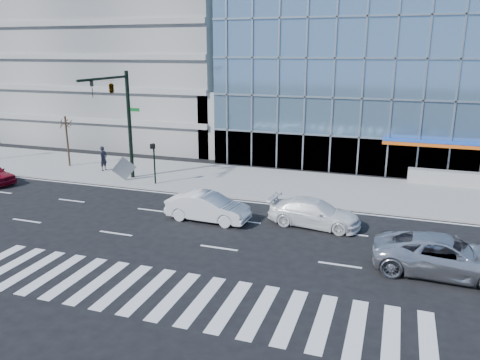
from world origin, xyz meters
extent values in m
plane|color=black|center=(0.00, 0.00, 0.00)|extent=(160.00, 160.00, 0.00)
cube|color=gray|center=(0.00, 8.00, 0.07)|extent=(120.00, 8.00, 0.15)
cube|color=#6A92B1|center=(14.00, 26.00, 7.50)|extent=(42.00, 26.00, 15.00)
cube|color=gray|center=(-20.00, 26.00, 10.00)|extent=(24.00, 24.00, 20.00)
cube|color=gray|center=(-6.00, 18.00, 3.00)|extent=(6.00, 8.00, 6.00)
cylinder|color=black|center=(-11.00, 6.00, 4.15)|extent=(0.28, 0.28, 8.00)
cylinder|color=black|center=(-11.00, 3.20, 7.75)|extent=(0.18, 5.60, 0.18)
imported|color=black|center=(-11.00, 1.80, 7.15)|extent=(0.18, 0.22, 1.10)
imported|color=black|center=(-11.00, 4.00, 7.15)|extent=(0.48, 2.24, 0.90)
cube|color=#0C591E|center=(-10.55, 6.00, 5.35)|extent=(0.90, 0.05, 0.25)
cylinder|color=black|center=(-8.50, 5.00, 1.65)|extent=(0.12, 0.12, 3.00)
cube|color=black|center=(-8.50, 4.85, 2.95)|extent=(0.30, 0.25, 0.35)
cylinder|color=#332319|center=(-18.00, 7.50, 2.25)|extent=(0.16, 0.16, 4.20)
ellipsoid|color=#332319|center=(-18.00, 7.50, 3.93)|extent=(1.10, 1.10, 0.90)
imported|color=silver|center=(10.44, -3.38, 0.85)|extent=(6.22, 3.02, 1.70)
imported|color=white|center=(3.96, 0.65, 0.75)|extent=(5.38, 2.62, 1.51)
imported|color=silver|center=(-2.04, -0.50, 0.81)|extent=(4.97, 1.94, 1.61)
imported|color=black|center=(-14.32, 7.12, 1.14)|extent=(0.54, 0.77, 1.98)
cube|color=gray|center=(-11.08, 5.00, 1.07)|extent=(1.45, 1.22, 1.84)
camera|label=1|loc=(7.98, -24.21, 9.61)|focal=35.00mm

